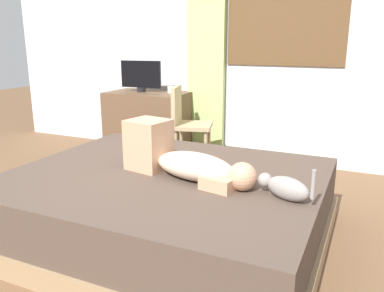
{
  "coord_description": "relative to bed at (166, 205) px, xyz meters",
  "views": [
    {
      "loc": [
        1.31,
        -2.0,
        1.31
      ],
      "look_at": [
        0.2,
        0.39,
        0.6
      ],
      "focal_mm": 37.01,
      "sensor_mm": 36.0,
      "label": 1
    }
  ],
  "objects": [
    {
      "name": "desk",
      "position": [
        -1.14,
        1.68,
        0.15
      ],
      "size": [
        0.9,
        0.56,
        0.74
      ],
      "color": "brown",
      "rests_on": "ground"
    },
    {
      "name": "tv_monitor",
      "position": [
        -1.22,
        1.68,
        0.7
      ],
      "size": [
        0.48,
        0.1,
        0.35
      ],
      "color": "black",
      "rests_on": "desk"
    },
    {
      "name": "back_wall_with_window",
      "position": [
        -0.09,
        2.08,
        1.23
      ],
      "size": [
        6.4,
        0.14,
        2.9
      ],
      "color": "silver",
      "rests_on": "ground"
    },
    {
      "name": "curtain_left",
      "position": [
        -0.54,
        1.96,
        0.93
      ],
      "size": [
        0.44,
        0.06,
        2.31
      ],
      "primitive_type": "cube",
      "color": "#ADCC75",
      "rests_on": "ground"
    },
    {
      "name": "bed",
      "position": [
        0.0,
        0.0,
        0.0
      ],
      "size": [
        2.08,
        1.72,
        0.45
      ],
      "color": "#997A56",
      "rests_on": "ground"
    },
    {
      "name": "chair_by_desk",
      "position": [
        -0.53,
        1.41,
        0.28
      ],
      "size": [
        0.47,
        0.47,
        0.86
      ],
      "color": "tan",
      "rests_on": "ground"
    },
    {
      "name": "cup",
      "position": [
        -0.86,
        1.73,
        0.55
      ],
      "size": [
        0.08,
        0.08,
        0.08
      ],
      "primitive_type": "cylinder",
      "color": "white",
      "rests_on": "desk"
    },
    {
      "name": "cat",
      "position": [
        0.81,
        -0.11,
        0.3
      ],
      "size": [
        0.34,
        0.2,
        0.21
      ],
      "color": "gray",
      "rests_on": "bed"
    },
    {
      "name": "ground_plane",
      "position": [
        -0.1,
        -0.19,
        -0.22
      ],
      "size": [
        16.0,
        16.0,
        0.0
      ],
      "primitive_type": "plane",
      "color": "brown"
    },
    {
      "name": "person_lying",
      "position": [
        0.12,
        -0.0,
        0.34
      ],
      "size": [
        0.94,
        0.41,
        0.34
      ],
      "color": "#CCB299",
      "rests_on": "bed"
    }
  ]
}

